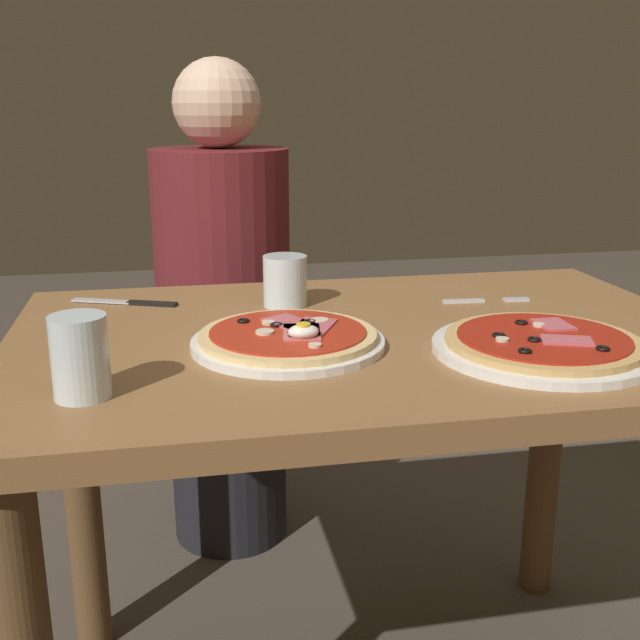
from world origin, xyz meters
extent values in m
cube|color=olive|center=(0.00, 0.00, 0.72)|extent=(1.10, 0.73, 0.04)
cylinder|color=brown|center=(-0.49, 0.30, 0.35)|extent=(0.07, 0.07, 0.70)
cylinder|color=brown|center=(0.49, 0.30, 0.35)|extent=(0.07, 0.07, 0.70)
cylinder|color=white|center=(-0.13, -0.06, 0.74)|extent=(0.28, 0.28, 0.01)
cylinder|color=#E5C17F|center=(-0.13, -0.06, 0.75)|extent=(0.26, 0.26, 0.01)
cylinder|color=#B72D19|center=(-0.13, -0.06, 0.76)|extent=(0.23, 0.23, 0.00)
torus|color=black|center=(-0.09, -0.02, 0.76)|extent=(0.02, 0.02, 0.00)
torus|color=black|center=(-0.13, -0.09, 0.76)|extent=(0.02, 0.02, 0.00)
torus|color=black|center=(-0.10, -0.07, 0.76)|extent=(0.02, 0.02, 0.00)
torus|color=black|center=(-0.19, 0.00, 0.76)|extent=(0.02, 0.02, 0.00)
torus|color=black|center=(-0.15, -0.03, 0.76)|extent=(0.02, 0.02, 0.00)
cube|color=#C65B66|center=(-0.13, -0.02, 0.76)|extent=(0.08, 0.09, 0.00)
cube|color=#C65B66|center=(-0.09, -0.05, 0.76)|extent=(0.09, 0.11, 0.00)
cube|color=#D16B70|center=(-0.12, -0.07, 0.76)|extent=(0.06, 0.09, 0.00)
cylinder|color=beige|center=(-0.17, -0.06, 0.76)|extent=(0.03, 0.03, 0.00)
cylinder|color=beige|center=(-0.16, -0.02, 0.76)|extent=(0.02, 0.02, 0.00)
cylinder|color=beige|center=(-0.08, -0.02, 0.76)|extent=(0.03, 0.03, 0.00)
cylinder|color=beige|center=(-0.11, -0.14, 0.76)|extent=(0.02, 0.02, 0.00)
ellipsoid|color=white|center=(-0.12, -0.10, 0.77)|extent=(0.04, 0.03, 0.02)
cylinder|color=yellow|center=(-0.12, -0.10, 0.78)|extent=(0.02, 0.02, 0.00)
cylinder|color=white|center=(0.22, -0.15, 0.74)|extent=(0.32, 0.32, 0.01)
cylinder|color=tan|center=(0.22, -0.15, 0.75)|extent=(0.28, 0.28, 0.01)
cylinder|color=#A82314|center=(0.22, -0.15, 0.76)|extent=(0.24, 0.24, 0.00)
torus|color=black|center=(0.27, -0.23, 0.76)|extent=(0.02, 0.02, 0.00)
torus|color=black|center=(0.22, -0.09, 0.76)|extent=(0.02, 0.02, 0.00)
torus|color=black|center=(0.20, -0.17, 0.76)|extent=(0.02, 0.02, 0.00)
torus|color=black|center=(0.16, -0.22, 0.76)|extent=(0.02, 0.02, 0.00)
torus|color=black|center=(0.16, -0.14, 0.76)|extent=(0.02, 0.02, 0.00)
cube|color=#C65B66|center=(0.24, -0.18, 0.76)|extent=(0.08, 0.06, 0.00)
cube|color=#C65B66|center=(0.26, -0.11, 0.76)|extent=(0.05, 0.06, 0.00)
cylinder|color=beige|center=(0.15, -0.16, 0.76)|extent=(0.02, 0.02, 0.00)
cylinder|color=beige|center=(0.24, -0.11, 0.76)|extent=(0.02, 0.02, 0.00)
cylinder|color=silver|center=(-0.41, -0.20, 0.79)|extent=(0.07, 0.07, 0.10)
cylinder|color=silver|center=(-0.41, -0.20, 0.76)|extent=(0.06, 0.06, 0.04)
cylinder|color=silver|center=(-0.10, 0.18, 0.78)|extent=(0.08, 0.08, 0.09)
cylinder|color=silver|center=(-0.10, 0.18, 0.76)|extent=(0.07, 0.07, 0.05)
cube|color=silver|center=(0.21, 0.14, 0.74)|extent=(0.08, 0.02, 0.00)
cube|color=silver|center=(0.31, 0.12, 0.74)|extent=(0.05, 0.01, 0.00)
cube|color=silver|center=(0.31, 0.13, 0.74)|extent=(0.05, 0.01, 0.00)
cube|color=silver|center=(0.31, 0.13, 0.74)|extent=(0.05, 0.01, 0.00)
cube|color=silver|center=(0.31, 0.14, 0.74)|extent=(0.05, 0.01, 0.00)
cube|color=silver|center=(-0.42, 0.26, 0.74)|extent=(0.11, 0.06, 0.00)
cube|color=black|center=(-0.33, 0.23, 0.74)|extent=(0.09, 0.05, 0.01)
cylinder|color=black|center=(-0.18, 0.68, 0.23)|extent=(0.29, 0.29, 0.46)
cylinder|color=maroon|center=(-0.18, 0.68, 0.72)|extent=(0.32, 0.32, 0.52)
sphere|color=beige|center=(-0.18, 0.68, 1.08)|extent=(0.20, 0.20, 0.20)
camera|label=1|loc=(-0.30, -1.12, 1.09)|focal=43.18mm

